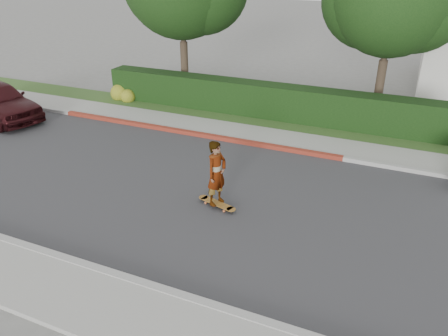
{
  "coord_description": "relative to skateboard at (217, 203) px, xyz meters",
  "views": [
    {
      "loc": [
        2.68,
        -10.08,
        6.45
      ],
      "look_at": [
        -1.74,
        0.06,
        1.0
      ],
      "focal_mm": 35.0,
      "sensor_mm": 36.0,
      "label": 1
    }
  ],
  "objects": [
    {
      "name": "curb_red_section",
      "position": [
        -3.26,
        4.54,
        -0.03
      ],
      "size": [
        12.0,
        0.21,
        0.15
      ],
      "primitive_type": "cube",
      "color": "maroon",
      "rests_on": "ground"
    },
    {
      "name": "skateboard",
      "position": [
        0.0,
        0.0,
        0.0
      ],
      "size": [
        1.3,
        0.6,
        0.12
      ],
      "rotation": [
        0.0,
        0.0,
        -0.28
      ],
      "color": "#C36335",
      "rests_on": "ground"
    },
    {
      "name": "curb_far",
      "position": [
        1.74,
        4.54,
        -0.04
      ],
      "size": [
        60.0,
        0.2,
        0.15
      ],
      "primitive_type": "cube",
      "color": "#9E9E99",
      "rests_on": "ground"
    },
    {
      "name": "hedge",
      "position": [
        -1.26,
        7.64,
        0.64
      ],
      "size": [
        15.0,
        1.0,
        1.5
      ],
      "primitive_type": "cube",
      "color": "black",
      "rests_on": "ground"
    },
    {
      "name": "ground",
      "position": [
        1.74,
        0.44,
        -0.11
      ],
      "size": [
        120.0,
        120.0,
        0.0
      ],
      "primitive_type": "plane",
      "color": "slate",
      "rests_on": "ground"
    },
    {
      "name": "flowering_shrub",
      "position": [
        -8.27,
        7.18,
        0.22
      ],
      "size": [
        1.4,
        1.0,
        0.9
      ],
      "color": "#2D4C19",
      "rests_on": "ground"
    },
    {
      "name": "curb_near",
      "position": [
        1.74,
        -3.66,
        -0.04
      ],
      "size": [
        60.0,
        0.2,
        0.15
      ],
      "primitive_type": "cube",
      "color": "#9E9E99",
      "rests_on": "ground"
    },
    {
      "name": "sidewalk_far",
      "position": [
        1.74,
        5.44,
        -0.05
      ],
      "size": [
        60.0,
        1.6,
        0.12
      ],
      "primitive_type": "cube",
      "color": "gray",
      "rests_on": "ground"
    },
    {
      "name": "planting_strip",
      "position": [
        1.74,
        7.04,
        -0.06
      ],
      "size": [
        60.0,
        1.6,
        0.1
      ],
      "primitive_type": "cube",
      "color": "#2D4C1E",
      "rests_on": "ground"
    },
    {
      "name": "road",
      "position": [
        1.74,
        0.44,
        -0.11
      ],
      "size": [
        60.0,
        8.0,
        0.01
      ],
      "primitive_type": "cube",
      "color": "#2D2D30",
      "rests_on": "ground"
    },
    {
      "name": "skateboarder",
      "position": [
        0.0,
        -0.0,
        0.95
      ],
      "size": [
        0.62,
        0.78,
        1.87
      ],
      "primitive_type": "imported",
      "rotation": [
        0.0,
        0.0,
        1.29
      ],
      "color": "white",
      "rests_on": "skateboard"
    }
  ]
}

